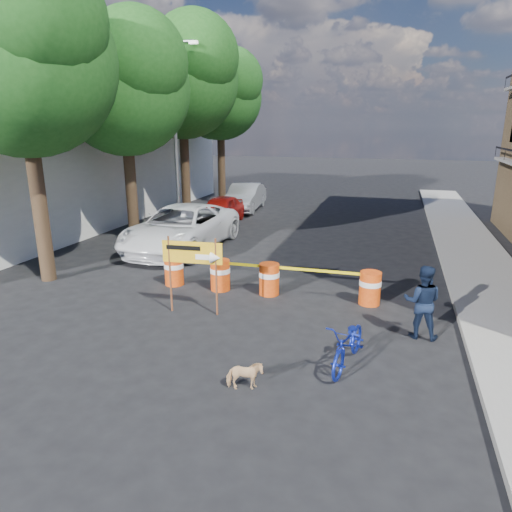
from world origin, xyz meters
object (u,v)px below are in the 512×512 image
Objects in this scene: barrel_far_right at (370,287)px; dog at (245,376)px; barrel_far_left at (174,270)px; sedan_silver at (245,197)px; suv_white at (181,228)px; sedan_red at (221,210)px; detour_sign at (200,258)px; barrel_mid_right at (269,278)px; bicycle at (350,323)px; barrel_mid_left at (220,274)px; pedestrian at (422,302)px.

barrel_far_right is 5.25m from dog.
sedan_silver is (-1.88, 12.50, 0.27)m from barrel_far_left.
sedan_red is (-0.30, 4.93, -0.17)m from suv_white.
sedan_silver is (-3.56, 14.30, -0.72)m from detour_sign.
dog is (2.13, -2.99, -1.18)m from detour_sign.
detour_sign reaches higher than dog.
barrel_far_right is at bearing -24.83° from suv_white.
dog is at bearing -76.52° from sedan_silver.
suv_white is at bearing 140.19° from barrel_mid_right.
bicycle is (3.83, -1.59, -0.54)m from detour_sign.
bicycle is 0.41× the size of sedan_silver.
suv_white is at bearing 115.43° from detour_sign.
sedan_silver is (-0.29, 8.69, -0.09)m from suv_white.
barrel_mid_left is 1.46m from barrel_mid_right.
pedestrian is 10.07m from suv_white.
sedan_silver reaches higher than sedan_red.
pedestrian is at bearing -30.26° from suv_white.
sedan_red reaches higher than barrel_mid_right.
detour_sign reaches higher than barrel_mid_left.
barrel_mid_left and barrel_far_right have the same top height.
barrel_mid_right and barrel_far_right have the same top height.
sedan_red is at bearing 131.37° from barrel_far_right.
sedan_silver reaches higher than barrel_far_left.
sedan_red is at bearing 103.92° from detour_sign.
barrel_mid_right is 0.15× the size of suv_white.
barrel_mid_left is at bearing 91.31° from detour_sign.
barrel_mid_right is 4.30m from pedestrian.
barrel_far_left is at bearing -178.90° from barrel_far_right.
detour_sign is (-4.03, -1.90, 0.99)m from barrel_far_right.
bicycle reaches higher than barrel_far_left.
dog is at bearing -51.49° from barrel_far_left.
sedan_silver is at bearing 98.55° from barrel_far_left.
barrel_far_left is at bearing 158.99° from bicycle.
barrel_far_right is at bearing -40.12° from dog.
bicycle is 0.31× the size of suv_white.
sedan_silver is at bearing 125.48° from bicycle.
dog is (-1.90, -4.89, -0.19)m from barrel_far_right.
pedestrian is 0.37× the size of sedan_silver.
dog is 0.11× the size of suv_white.
barrel_far_right is at bearing 1.10° from barrel_far_left.
barrel_far_right is at bearing 97.31° from bicycle.
detour_sign is 0.44× the size of sedan_silver.
bicycle reaches higher than sedan_red.
barrel_far_left and barrel_mid_right have the same top height.
bicycle is at bearing -27.35° from detour_sign.
barrel_far_right reaches higher than dog.
barrel_mid_left is 0.23× the size of sedan_red.
detour_sign is at bearing -46.91° from barrel_far_left.
suv_white is 1.54× the size of sedan_red.
sedan_red is at bearing 95.63° from suv_white.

